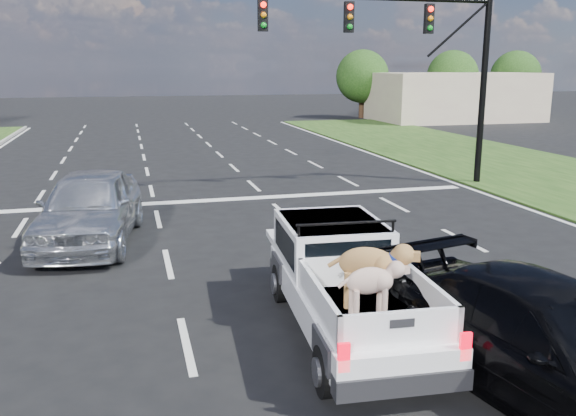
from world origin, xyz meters
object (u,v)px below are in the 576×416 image
at_px(silver_sedan, 89,207).
at_px(black_coupe, 553,345).
at_px(traffic_signal, 422,46).
at_px(pickup_truck, 346,280).

bearing_deg(silver_sedan, black_coupe, -47.89).
xyz_separation_m(silver_sedan, black_coupe, (5.87, -8.79, -0.12)).
xyz_separation_m(traffic_signal, black_coupe, (-4.71, -13.19, -3.98)).
bearing_deg(pickup_truck, traffic_signal, 62.60).
relative_size(silver_sedan, black_coupe, 0.99).
bearing_deg(traffic_signal, black_coupe, -109.63).
height_order(pickup_truck, silver_sedan, pickup_truck).
bearing_deg(black_coupe, traffic_signal, 57.31).
relative_size(pickup_truck, black_coupe, 0.94).
bearing_deg(pickup_truck, silver_sedan, 127.57).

